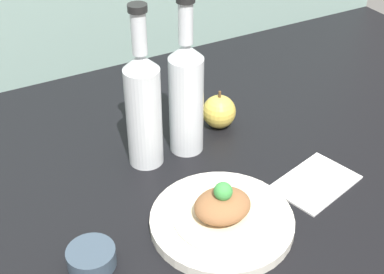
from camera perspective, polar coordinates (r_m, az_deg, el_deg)
ground_plane at (r=98.70cm, az=0.50°, el=-6.39°), size 180.00×110.00×4.00cm
plate at (r=89.75cm, az=3.20°, el=-8.84°), size 23.98×23.98×2.23cm
plated_food at (r=87.80cm, az=3.26°, el=-7.49°), size 16.48×16.48×7.15cm
cider_bottle_left at (r=97.24cm, az=-5.21°, el=3.32°), size 6.63×6.63×31.59cm
cider_bottle_right at (r=100.42cm, az=-0.63°, el=4.58°), size 6.63×6.63×31.59cm
apple at (r=111.96cm, az=2.91°, el=2.73°), size 7.06×7.06×8.41cm
napkin at (r=100.81cm, az=13.05°, el=-4.67°), size 17.41×13.94×0.80cm
dipping_bowl at (r=84.93cm, az=-10.68°, el=-12.50°), size 7.57×7.57×3.00cm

